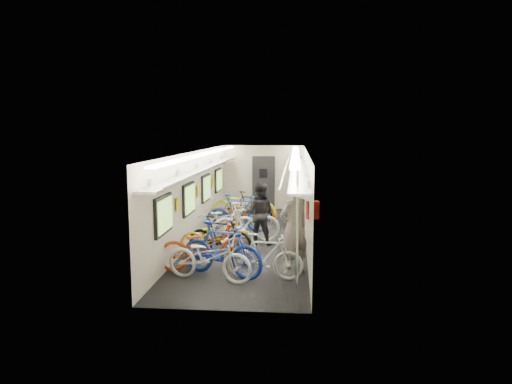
% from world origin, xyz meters
% --- Properties ---
extents(train_car_shell, '(10.00, 10.00, 10.00)m').
position_xyz_m(train_car_shell, '(-0.36, 0.71, 1.66)').
color(train_car_shell, black).
rests_on(train_car_shell, ground).
extents(bicycle_0, '(1.92, 1.10, 0.96)m').
position_xyz_m(bicycle_0, '(-0.47, -3.51, 0.48)').
color(bicycle_0, silver).
rests_on(bicycle_0, ground).
extents(bicycle_1, '(1.93, 1.21, 1.13)m').
position_xyz_m(bicycle_1, '(-0.27, -3.21, 0.56)').
color(bicycle_1, '#19329B').
rests_on(bicycle_1, ground).
extents(bicycle_2, '(2.06, 1.23, 1.02)m').
position_xyz_m(bicycle_2, '(-0.71, -2.78, 0.51)').
color(bicycle_2, '#9D3111').
rests_on(bicycle_2, ground).
extents(bicycle_3, '(1.64, 0.76, 0.95)m').
position_xyz_m(bicycle_3, '(-0.57, -1.67, 0.48)').
color(bicycle_3, black).
rests_on(bicycle_3, ground).
extents(bicycle_4, '(1.85, 1.07, 0.92)m').
position_xyz_m(bicycle_4, '(-0.65, -1.62, 0.46)').
color(bicycle_4, gold).
rests_on(bicycle_4, ground).
extents(bicycle_5, '(1.91, 1.03, 1.11)m').
position_xyz_m(bicycle_5, '(-0.07, -0.42, 0.55)').
color(bicycle_5, white).
rests_on(bicycle_5, ground).
extents(bicycle_6, '(1.92, 0.92, 0.97)m').
position_xyz_m(bicycle_6, '(-0.74, 0.15, 0.48)').
color(bicycle_6, silver).
rests_on(bicycle_6, ground).
extents(bicycle_7, '(1.94, 0.75, 1.14)m').
position_xyz_m(bicycle_7, '(-0.43, 0.83, 0.57)').
color(bicycle_7, navy).
rests_on(bicycle_7, ground).
extents(bicycle_8, '(2.10, 1.16, 1.05)m').
position_xyz_m(bicycle_8, '(-0.37, 1.35, 0.52)').
color(bicycle_8, '#9B3410').
rests_on(bicycle_8, ground).
extents(bicycle_9, '(1.69, 0.90, 0.98)m').
position_xyz_m(bicycle_9, '(-0.30, 2.57, 0.49)').
color(bicycle_9, black).
rests_on(bicycle_9, ground).
extents(bicycle_10, '(2.25, 1.10, 1.13)m').
position_xyz_m(bicycle_10, '(-0.43, 2.14, 0.57)').
color(bicycle_10, '#D1D714').
rests_on(bicycle_10, ground).
extents(bicycle_11, '(1.59, 0.58, 0.94)m').
position_xyz_m(bicycle_11, '(0.61, -3.33, 0.47)').
color(bicycle_11, silver).
rests_on(bicycle_11, ground).
extents(passenger_near, '(0.85, 0.81, 1.95)m').
position_xyz_m(passenger_near, '(1.19, -2.94, 0.98)').
color(passenger_near, gray).
rests_on(passenger_near, ground).
extents(passenger_mid, '(0.90, 0.76, 1.62)m').
position_xyz_m(passenger_mid, '(0.29, -0.48, 0.81)').
color(passenger_mid, black).
rests_on(passenger_mid, ground).
extents(backpack, '(0.29, 0.20, 0.38)m').
position_xyz_m(backpack, '(1.58, -2.52, 1.28)').
color(backpack, '#A21910').
rests_on(backpack, passenger_near).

